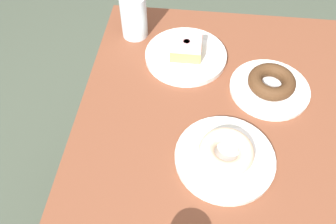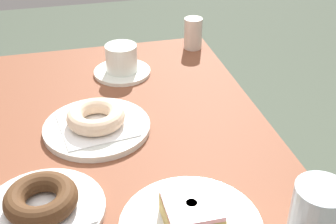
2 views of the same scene
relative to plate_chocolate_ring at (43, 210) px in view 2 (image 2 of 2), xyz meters
name	(u,v)px [view 2 (image 2 of 2)]	position (x,y,z in m)	size (l,w,h in m)	color
table	(97,178)	(-0.17, 0.10, -0.09)	(0.96, 0.75, 0.71)	brown
plate_chocolate_ring	(43,210)	(0.00, 0.00, 0.00)	(0.21, 0.21, 0.01)	silver
napkin_chocolate_ring	(43,207)	(0.00, 0.00, 0.01)	(0.14, 0.14, 0.00)	white
donut_chocolate_ring	(41,199)	(0.00, 0.00, 0.03)	(0.12, 0.12, 0.04)	#492E19
napkin_glazed_square	(191,223)	(0.10, 0.22, 0.01)	(0.14, 0.14, 0.00)	white
donut_glazed_square	(191,213)	(0.10, 0.22, 0.03)	(0.08, 0.08, 0.04)	tan
plate_sugar_ring	(97,127)	(-0.22, 0.11, 0.00)	(0.22, 0.22, 0.01)	silver
napkin_sugar_ring	(97,124)	(-0.22, 0.11, 0.01)	(0.15, 0.15, 0.00)	white
donut_sugar_ring	(96,117)	(-0.22, 0.11, 0.03)	(0.12, 0.12, 0.03)	beige
water_glass	(315,223)	(0.18, 0.38, 0.06)	(0.08, 0.08, 0.13)	silver
coffee_cup	(122,62)	(-0.46, 0.20, 0.03)	(0.15, 0.15, 0.08)	white
sugar_jar	(193,33)	(-0.58, 0.43, 0.04)	(0.05, 0.05, 0.09)	beige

